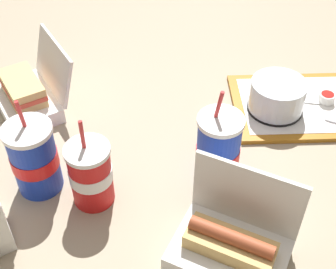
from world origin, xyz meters
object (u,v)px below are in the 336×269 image
object	(u,v)px
soda_cup_center	(34,158)
soda_cup_back	(91,174)
food_tray	(306,106)
clamshell_sandwich_back	(28,94)
clamshell_hotdog_center	(231,245)
soda_cup_front	(218,151)
cake_container	(277,97)
ketchup_cup	(327,97)

from	to	relation	value
soda_cup_center	soda_cup_back	world-z (taller)	soda_cup_center
food_tray	soda_cup_center	bearing A→B (deg)	30.96
clamshell_sandwich_back	soda_cup_back	xyz separation A→B (m)	(-0.24, 0.26, 0.03)
food_tray	soda_cup_back	bearing A→B (deg)	38.64
clamshell_hotdog_center	soda_cup_front	size ratio (longest dim) A/B	1.03
soda_cup_center	food_tray	bearing A→B (deg)	-149.04
food_tray	soda_cup_front	xyz separation A→B (m)	(0.21, 0.28, 0.08)
food_tray	clamshell_hotdog_center	world-z (taller)	clamshell_hotdog_center
soda_cup_front	food_tray	bearing A→B (deg)	-127.15
clamshell_hotdog_center	soda_cup_center	bearing A→B (deg)	-16.53
clamshell_sandwich_back	cake_container	bearing A→B (deg)	-173.59
clamshell_hotdog_center	soda_cup_center	world-z (taller)	soda_cup_center
ketchup_cup	soda_cup_back	xyz separation A→B (m)	(0.51, 0.38, 0.05)
food_tray	soda_cup_center	size ratio (longest dim) A/B	1.83
clamshell_sandwich_back	soda_cup_front	bearing A→B (deg)	160.01
soda_cup_center	soda_cup_back	size ratio (longest dim) A/B	1.09
clamshell_hotdog_center	soda_cup_center	distance (m)	0.43
ketchup_cup	clamshell_hotdog_center	distance (m)	0.53
ketchup_cup	food_tray	bearing A→B (deg)	17.05
soda_cup_front	clamshell_hotdog_center	bearing A→B (deg)	102.12
cake_container	ketchup_cup	bearing A→B (deg)	-159.56
cake_container	soda_cup_center	size ratio (longest dim) A/B	0.62
soda_cup_back	ketchup_cup	bearing A→B (deg)	-143.09
soda_cup_front	soda_cup_back	bearing A→B (deg)	19.55
clamshell_hotdog_center	soda_cup_front	bearing A→B (deg)	-77.88
soda_cup_center	soda_cup_back	xyz separation A→B (m)	(-0.12, 0.02, -0.01)
ketchup_cup	clamshell_hotdog_center	world-z (taller)	clamshell_hotdog_center
soda_cup_back	clamshell_sandwich_back	bearing A→B (deg)	-48.06
cake_container	soda_cup_back	world-z (taller)	soda_cup_back
food_tray	soda_cup_center	distance (m)	0.68
cake_container	clamshell_sandwich_back	size ratio (longest dim) A/B	0.53
clamshell_sandwich_back	soda_cup_back	bearing A→B (deg)	131.94
cake_container	clamshell_hotdog_center	size ratio (longest dim) A/B	0.57
clamshell_sandwich_back	soda_cup_center	world-z (taller)	soda_cup_center
soda_cup_back	soda_cup_center	bearing A→B (deg)	-8.28
cake_container	soda_cup_front	world-z (taller)	soda_cup_front
ketchup_cup	soda_cup_center	distance (m)	0.73
clamshell_hotdog_center	soda_cup_back	bearing A→B (deg)	-19.85
cake_container	ketchup_cup	size ratio (longest dim) A/B	3.48
clamshell_sandwich_back	soda_cup_front	distance (m)	0.52
soda_cup_center	soda_cup_front	xyz separation A→B (m)	(-0.37, -0.07, 0.00)
clamshell_sandwich_back	soda_cup_center	bearing A→B (deg)	114.95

